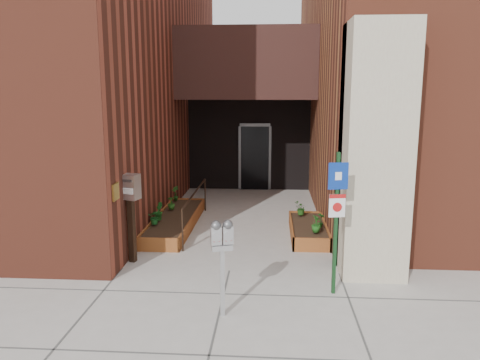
# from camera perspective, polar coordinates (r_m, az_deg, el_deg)

# --- Properties ---
(ground) EXTENTS (80.00, 80.00, 0.00)m
(ground) POSITION_cam_1_polar(r_m,az_deg,el_deg) (8.74, -1.32, -11.00)
(ground) COLOR #9E9991
(ground) RESTS_ON ground
(architecture) EXTENTS (20.00, 14.60, 10.00)m
(architecture) POSITION_cam_1_polar(r_m,az_deg,el_deg) (15.10, 0.34, 17.43)
(architecture) COLOR brown
(architecture) RESTS_ON ground
(planter_left) EXTENTS (0.90, 3.60, 0.30)m
(planter_left) POSITION_cam_1_polar(r_m,az_deg,el_deg) (11.45, -7.87, -5.06)
(planter_left) COLOR brown
(planter_left) RESTS_ON ground
(planter_right) EXTENTS (0.80, 2.20, 0.30)m
(planter_right) POSITION_cam_1_polar(r_m,az_deg,el_deg) (10.77, 8.31, -6.10)
(planter_right) COLOR brown
(planter_right) RESTS_ON ground
(handrail) EXTENTS (0.04, 3.34, 0.90)m
(handrail) POSITION_cam_1_polar(r_m,az_deg,el_deg) (11.16, -5.49, -2.17)
(handrail) COLOR black
(handrail) RESTS_ON ground
(parking_meter) EXTENTS (0.34, 0.20, 1.45)m
(parking_meter) POSITION_cam_1_polar(r_m,az_deg,el_deg) (6.74, -2.21, -7.59)
(parking_meter) COLOR #A8A9AB
(parking_meter) RESTS_ON ground
(sign_post) EXTENTS (0.31, 0.10, 2.32)m
(sign_post) POSITION_cam_1_polar(r_m,az_deg,el_deg) (7.52, 11.70, -3.43)
(sign_post) COLOR #153A1A
(sign_post) RESTS_ON ground
(payment_dropbox) EXTENTS (0.39, 0.33, 1.72)m
(payment_dropbox) POSITION_cam_1_polar(r_m,az_deg,el_deg) (9.06, -13.22, -2.29)
(payment_dropbox) COLOR black
(payment_dropbox) RESTS_ON ground
(shrub_left_a) EXTENTS (0.38, 0.38, 0.33)m
(shrub_left_a) POSITION_cam_1_polar(r_m,az_deg,el_deg) (10.69, -10.35, -4.43)
(shrub_left_a) COLOR #1A5B20
(shrub_left_a) RESTS_ON planter_left
(shrub_left_b) EXTENTS (0.26, 0.26, 0.41)m
(shrub_left_b) POSITION_cam_1_polar(r_m,az_deg,el_deg) (11.01, -9.90, -3.76)
(shrub_left_b) COLOR #1B5F1C
(shrub_left_b) RESTS_ON planter_left
(shrub_left_c) EXTENTS (0.21, 0.21, 0.32)m
(shrub_left_c) POSITION_cam_1_polar(r_m,az_deg,el_deg) (11.93, -8.38, -2.79)
(shrub_left_c) COLOR #235919
(shrub_left_c) RESTS_ON planter_left
(shrub_left_d) EXTENTS (0.30, 0.30, 0.41)m
(shrub_left_d) POSITION_cam_1_polar(r_m,az_deg,el_deg) (12.85, -7.88, -1.60)
(shrub_left_d) COLOR #1C5017
(shrub_left_d) RESTS_ON planter_left
(shrub_right_a) EXTENTS (0.24, 0.24, 0.36)m
(shrub_right_a) POSITION_cam_1_polar(r_m,az_deg,el_deg) (10.05, 9.27, -5.30)
(shrub_right_a) COLOR #1E5819
(shrub_right_a) RESTS_ON planter_right
(shrub_right_b) EXTENTS (0.25, 0.25, 0.33)m
(shrub_right_b) POSITION_cam_1_polar(r_m,az_deg,el_deg) (10.42, 9.85, -4.82)
(shrub_right_b) COLOR #1B5317
(shrub_right_b) RESTS_ON planter_right
(shrub_right_c) EXTENTS (0.41, 0.41, 0.32)m
(shrub_right_c) POSITION_cam_1_polar(r_m,az_deg,el_deg) (11.36, 7.42, -3.46)
(shrub_right_c) COLOR #204F16
(shrub_right_c) RESTS_ON planter_right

